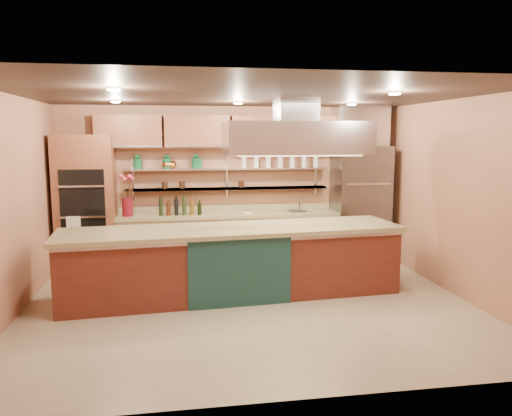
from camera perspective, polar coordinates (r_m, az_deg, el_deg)
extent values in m
cube|color=tan|center=(6.90, -0.66, -11.11)|extent=(6.00, 5.00, 0.02)
cube|color=black|center=(6.54, -0.70, 12.82)|extent=(6.00, 5.00, 0.02)
cube|color=#A46C4D|center=(9.04, -3.06, 2.65)|extent=(6.00, 0.04, 2.80)
cube|color=#A46C4D|center=(4.15, 4.50, -3.97)|extent=(6.00, 0.04, 2.80)
cube|color=#A46C4D|center=(6.81, -26.50, -0.04)|extent=(0.04, 5.00, 2.80)
cube|color=#A46C4D|center=(7.62, 22.23, 1.01)|extent=(0.04, 5.00, 2.80)
cube|color=brown|center=(8.82, -18.84, 0.44)|extent=(0.95, 0.64, 2.30)
cube|color=slate|center=(9.28, 11.78, 0.46)|extent=(0.95, 0.72, 2.10)
cube|color=tan|center=(8.88, -3.12, -3.56)|extent=(3.84, 0.64, 0.93)
cube|color=silver|center=(8.91, -3.29, 2.24)|extent=(3.60, 0.26, 0.03)
cube|color=silver|center=(8.88, -3.30, 4.49)|extent=(3.60, 0.26, 0.03)
cube|color=brown|center=(8.82, -2.98, 8.69)|extent=(4.60, 0.36, 0.55)
cube|color=silver|center=(7.13, 4.53, 7.99)|extent=(2.00, 1.00, 0.45)
cube|color=#FFE5A5|center=(6.73, -0.96, 12.43)|extent=(4.00, 2.80, 0.02)
cube|color=maroon|center=(7.19, -2.65, -6.13)|extent=(4.80, 1.39, 0.99)
cylinder|color=maroon|center=(8.71, -14.49, 0.11)|extent=(0.18, 0.18, 0.31)
cube|color=black|center=(8.68, -8.66, 0.04)|extent=(0.81, 0.46, 0.25)
cube|color=silver|center=(8.78, -1.03, -0.33)|extent=(0.15, 0.12, 0.08)
cylinder|color=silver|center=(9.06, 5.00, 0.34)|extent=(0.03, 0.03, 0.22)
ellipsoid|color=orange|center=(8.83, -9.62, 4.90)|extent=(0.22, 0.22, 0.14)
cylinder|color=#104A28|center=(8.83, -6.67, 5.10)|extent=(0.17, 0.17, 0.18)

